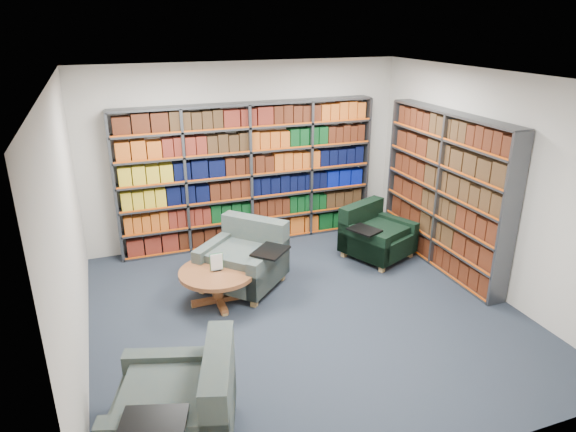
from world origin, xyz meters
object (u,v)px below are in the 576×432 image
object	(u,v)px
chair_teal_front	(185,409)
coffee_table	(217,277)
chair_green_right	(373,236)
chair_teal_left	(246,260)

from	to	relation	value
chair_teal_front	coffee_table	size ratio (longest dim) A/B	1.35
chair_green_right	chair_teal_front	world-z (taller)	chair_teal_front
chair_teal_left	chair_green_right	xyz separation A→B (m)	(2.05, 0.20, -0.03)
chair_green_right	coffee_table	xyz separation A→B (m)	(-2.52, -0.57, 0.04)
chair_teal_left	chair_teal_front	world-z (taller)	chair_teal_front
chair_teal_front	chair_green_right	bearing A→B (deg)	39.98
chair_green_right	coffee_table	bearing A→B (deg)	-167.29
chair_green_right	coffee_table	distance (m)	2.58
chair_green_right	coffee_table	size ratio (longest dim) A/B	1.21
chair_green_right	chair_teal_front	xyz separation A→B (m)	(-3.29, -2.76, 0.04)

